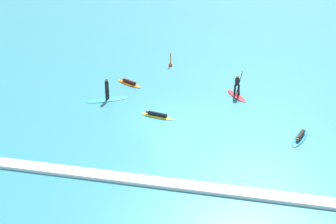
{
  "coord_description": "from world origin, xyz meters",
  "views": [
    {
      "loc": [
        6.5,
        -29.37,
        14.24
      ],
      "look_at": [
        0.0,
        0.0,
        0.5
      ],
      "focal_mm": 49.59,
      "sensor_mm": 36.0,
      "label": 1
    }
  ],
  "objects_px": {
    "marker_buoy": "(171,64)",
    "surfer_on_red_board": "(237,90)",
    "surfer_on_blue_board": "(300,137)",
    "surfer_on_yellow_board": "(157,115)",
    "surfer_on_teal_board": "(107,95)",
    "surfer_on_orange_board": "(129,83)"
  },
  "relations": [
    {
      "from": "marker_buoy",
      "to": "surfer_on_red_board",
      "type": "bearing_deg",
      "value": -42.36
    },
    {
      "from": "surfer_on_blue_board",
      "to": "marker_buoy",
      "type": "distance_m",
      "value": 16.91
    },
    {
      "from": "surfer_on_red_board",
      "to": "marker_buoy",
      "type": "relative_size",
      "value": 1.87
    },
    {
      "from": "surfer_on_yellow_board",
      "to": "marker_buoy",
      "type": "distance_m",
      "value": 11.33
    },
    {
      "from": "surfer_on_teal_board",
      "to": "surfer_on_orange_board",
      "type": "relative_size",
      "value": 1.17
    },
    {
      "from": "surfer_on_orange_board",
      "to": "surfer_on_red_board",
      "type": "bearing_deg",
      "value": -153.83
    },
    {
      "from": "surfer_on_yellow_board",
      "to": "marker_buoy",
      "type": "relative_size",
      "value": 1.92
    },
    {
      "from": "surfer_on_blue_board",
      "to": "surfer_on_orange_board",
      "type": "distance_m",
      "value": 15.58
    },
    {
      "from": "surfer_on_teal_board",
      "to": "surfer_on_orange_board",
      "type": "distance_m",
      "value": 3.76
    },
    {
      "from": "surfer_on_red_board",
      "to": "surfer_on_orange_board",
      "type": "xyz_separation_m",
      "value": [
        -9.17,
        0.73,
        -0.38
      ]
    },
    {
      "from": "surfer_on_orange_board",
      "to": "marker_buoy",
      "type": "relative_size",
      "value": 1.97
    },
    {
      "from": "surfer_on_blue_board",
      "to": "surfer_on_teal_board",
      "type": "height_order",
      "value": "surfer_on_teal_board"
    },
    {
      "from": "surfer_on_teal_board",
      "to": "surfer_on_red_board",
      "type": "bearing_deg",
      "value": -14.21
    },
    {
      "from": "surfer_on_teal_board",
      "to": "surfer_on_red_board",
      "type": "xyz_separation_m",
      "value": [
        9.8,
        2.96,
        0.07
      ]
    },
    {
      "from": "surfer_on_teal_board",
      "to": "surfer_on_yellow_board",
      "type": "bearing_deg",
      "value": -56.67
    },
    {
      "from": "surfer_on_teal_board",
      "to": "marker_buoy",
      "type": "relative_size",
      "value": 2.32
    },
    {
      "from": "surfer_on_red_board",
      "to": "marker_buoy",
      "type": "bearing_deg",
      "value": 14.43
    },
    {
      "from": "surfer_on_red_board",
      "to": "surfer_on_orange_board",
      "type": "relative_size",
      "value": 0.95
    },
    {
      "from": "surfer_on_yellow_board",
      "to": "marker_buoy",
      "type": "height_order",
      "value": "marker_buoy"
    },
    {
      "from": "surfer_on_orange_board",
      "to": "surfer_on_yellow_board",
      "type": "distance_m",
      "value": 7.02
    },
    {
      "from": "surfer_on_red_board",
      "to": "surfer_on_teal_board",
      "type": "bearing_deg",
      "value": 73.59
    },
    {
      "from": "surfer_on_red_board",
      "to": "surfer_on_orange_board",
      "type": "height_order",
      "value": "surfer_on_red_board"
    }
  ]
}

